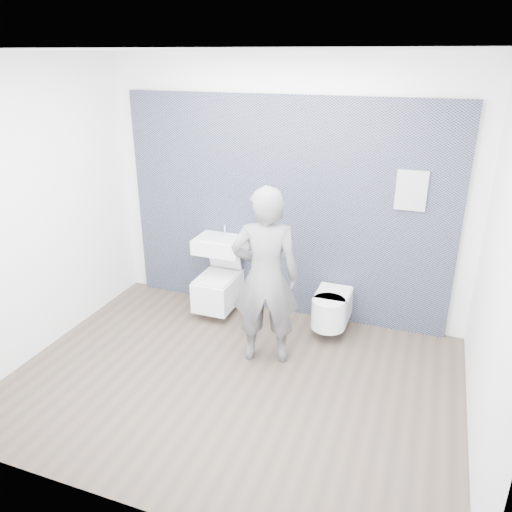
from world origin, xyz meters
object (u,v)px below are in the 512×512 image
(toilet_square, at_px, (218,289))
(toilet_rounded, at_px, (331,308))
(washbasin, at_px, (220,245))
(visitor, at_px, (266,277))

(toilet_square, distance_m, toilet_rounded, 1.30)
(washbasin, xyz_separation_m, toilet_square, (0.00, -0.09, -0.50))
(toilet_rounded, relative_size, visitor, 0.35)
(washbasin, height_order, toilet_square, washbasin)
(washbasin, bearing_deg, visitor, -44.02)
(washbasin, relative_size, toilet_rounded, 0.89)
(toilet_rounded, distance_m, visitor, 1.02)
(toilet_rounded, height_order, visitor, visitor)
(toilet_square, height_order, toilet_rounded, toilet_square)
(toilet_square, bearing_deg, visitor, -40.62)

